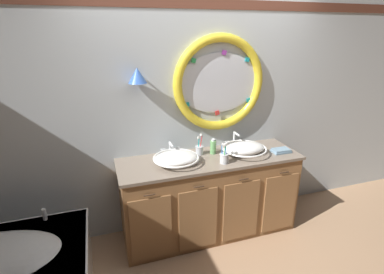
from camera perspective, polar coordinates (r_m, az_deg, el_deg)
The scene contains 11 objects.
ground_plane at distance 3.22m, azimuth 5.02°, elevation -20.40°, with size 14.00×14.00×0.00m, color tan.
back_wall_assembly at distance 3.09m, azimuth 1.68°, elevation 5.83°, with size 6.40×0.26×2.60m.
vanity_counter at distance 3.16m, azimuth 3.43°, elevation -11.32°, with size 1.86×0.61×0.88m.
sink_basin_left at distance 2.80m, azimuth -3.12°, elevation -4.14°, with size 0.45×0.45×0.11m.
sink_basin_right at distance 3.05m, azimuth 10.17°, elevation -2.23°, with size 0.47×0.47×0.12m.
faucet_set_left at distance 3.00m, azimuth -4.27°, elevation -2.44°, with size 0.21×0.15×0.14m.
faucet_set_right at distance 3.24m, azimuth 8.29°, elevation -0.71°, with size 0.22×0.14×0.17m.
toothbrush_holder_left at distance 3.01m, azimuth 1.46°, elevation -2.46°, with size 0.09×0.09×0.23m.
toothbrush_holder_right at distance 2.82m, azimuth 6.32°, elevation -4.04°, with size 0.09×0.09×0.21m.
soap_dispenser at distance 3.02m, azimuth 4.15°, elevation -1.93°, with size 0.06×0.07×0.17m.
folded_hand_towel at distance 3.21m, azimuth 17.02°, elevation -2.56°, with size 0.19×0.12×0.04m.
Camera 1 is at (-1.02, -2.23, 2.08)m, focal length 27.26 mm.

